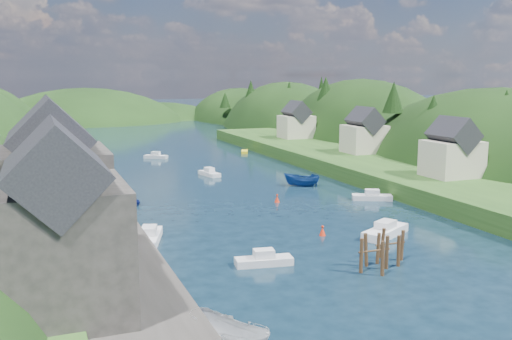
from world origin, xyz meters
name	(u,v)px	position (x,y,z in m)	size (l,w,h in m)	color
ground	(209,173)	(0.00, 50.00, 0.00)	(600.00, 600.00, 0.00)	black
hillside_right	(360,176)	(45.00, 75.00, -7.41)	(36.00, 245.56, 48.00)	black
far_hills	(117,149)	(1.22, 174.01, -10.80)	(103.00, 68.00, 44.00)	black
hill_trees	(185,103)	(-0.16, 65.14, 11.10)	(92.47, 147.65, 11.84)	black
quay_left	(71,223)	(-24.00, 20.00, 1.00)	(12.00, 110.00, 2.00)	#2D2B28
quayside_buildings	(52,193)	(-26.00, 6.39, 7.09)	(8.00, 35.84, 12.90)	#2D2B28
boat_sheds	(45,160)	(-26.00, 39.00, 5.27)	(7.00, 21.00, 7.50)	#2D2D30
terrace_right	(369,167)	(25.00, 40.00, 1.20)	(16.00, 120.00, 2.40)	#234719
right_bank_cottages	(359,134)	(28.00, 48.33, 5.84)	(9.00, 59.24, 8.41)	beige
piling_cluster_near	(374,257)	(-0.86, -1.80, 1.21)	(3.02, 2.83, 3.56)	#382314
piling_cluster_far	(390,250)	(1.77, -0.30, 1.12)	(3.02, 2.83, 3.37)	#382314
channel_buoy_near	(323,231)	(0.14, 9.37, 0.48)	(0.70, 0.70, 1.10)	red
channel_buoy_far	(277,199)	(1.98, 25.49, 0.48)	(0.70, 0.70, 1.10)	red
moored_boats	(262,223)	(-4.69, 14.06, 0.69)	(36.50, 93.74, 2.44)	silver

